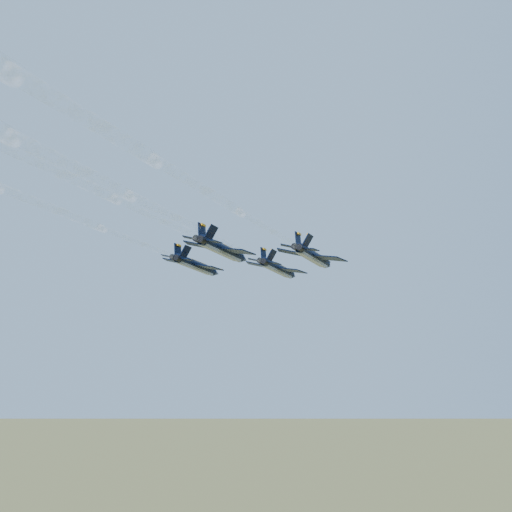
# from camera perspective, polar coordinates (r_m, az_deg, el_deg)

# --- Properties ---
(jet_lead) EXTENTS (10.99, 15.22, 3.93)m
(jet_lead) POSITION_cam_1_polar(r_m,az_deg,el_deg) (114.19, 2.00, -1.12)
(jet_lead) COLOR black
(jet_left) EXTENTS (10.99, 15.22, 3.93)m
(jet_left) POSITION_cam_1_polar(r_m,az_deg,el_deg) (110.85, -5.33, -0.84)
(jet_left) COLOR black
(jet_right) EXTENTS (10.99, 15.22, 3.93)m
(jet_right) POSITION_cam_1_polar(r_m,az_deg,el_deg) (101.10, 5.14, -0.04)
(jet_right) COLOR black
(jet_slot) EXTENTS (10.99, 15.22, 3.93)m
(jet_slot) POSITION_cam_1_polar(r_m,az_deg,el_deg) (94.51, -2.99, 0.58)
(jet_slot) COLOR black
(smoke_trail_lead) EXTENTS (26.68, 70.48, 2.23)m
(smoke_trail_lead) POSITION_cam_1_polar(r_m,az_deg,el_deg) (68.83, -17.34, 4.74)
(smoke_trail_lead) COLOR white
(smoke_trail_right) EXTENTS (26.68, 70.48, 2.23)m
(smoke_trail_right) POSITION_cam_1_polar(r_m,az_deg,el_deg) (54.86, -16.45, 8.25)
(smoke_trail_right) COLOR white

